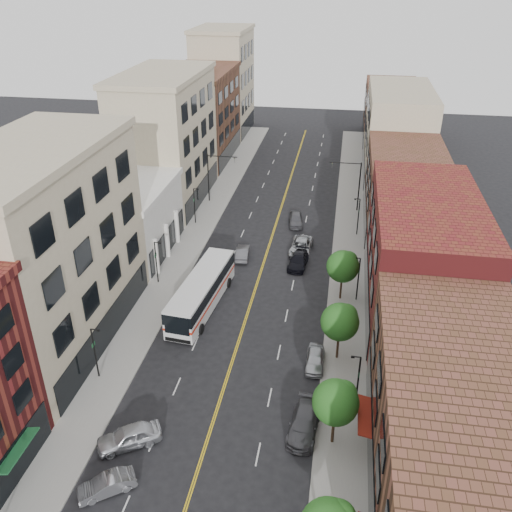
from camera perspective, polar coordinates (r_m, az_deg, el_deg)
The scene contains 33 objects.
ground at distance 41.65m, azimuth -6.12°, elevation -21.39°, with size 220.00×220.00×0.00m, color black.
sidewalk_left at distance 70.82m, azimuth -6.66°, elevation 1.72°, with size 4.00×110.00×0.15m, color gray.
sidewalk_right at distance 68.39m, azimuth 9.69°, elevation 0.46°, with size 4.00×110.00×0.15m, color gray.
bldg_l_tanoffice at distance 51.54m, azimuth -21.34°, elevation 0.19°, with size 10.00×22.00×18.00m, color tan.
bldg_l_white at distance 67.98m, azimuth -13.44°, elevation 3.58°, with size 10.00×14.00×8.00m, color silver.
bldg_l_far_a at distance 81.13m, azimuth -9.40°, elevation 11.84°, with size 10.00×20.00×18.00m, color tan.
bldg_l_far_b at distance 99.98m, azimuth -5.72°, elevation 14.32°, with size 10.00×20.00×15.00m, color brown.
bldg_l_far_c at distance 116.51m, azimuth -3.45°, elevation 17.69°, with size 10.00×16.00×20.00m, color tan.
bldg_r_near at distance 37.99m, azimuth 20.55°, elevation -18.63°, with size 10.00×26.00×10.00m, color brown.
bldg_r_mid at distance 56.52m, azimuth 17.08°, elevation 0.03°, with size 10.00×22.00×12.00m, color maroon.
bldg_r_far_a at distance 75.97m, azimuth 15.43°, elevation 6.83°, with size 10.00×20.00×10.00m, color brown.
bldg_r_far_b at distance 95.26m, azimuth 14.66°, elevation 12.53°, with size 10.00×22.00×14.00m, color tan.
bldg_r_far_c at distance 114.95m, azimuth 13.96°, elevation 14.49°, with size 10.00×18.00×11.00m, color brown.
tree_r_1 at distance 40.54m, azimuth 8.51°, elevation -14.85°, with size 3.40×3.40×5.59m.
tree_r_2 at distance 48.34m, azimuth 8.93°, elevation -6.75°, with size 3.40×3.40×5.59m.
tree_r_3 at distance 56.83m, azimuth 9.22°, elevation -0.99°, with size 3.40×3.40×5.59m.
lamp_l_1 at distance 48.31m, azimuth -16.60°, elevation -9.48°, with size 0.81×0.55×5.05m.
lamp_l_2 at distance 60.54m, azimuth -10.44°, elevation -0.40°, with size 0.81×0.55×5.05m.
lamp_l_3 at distance 74.22m, azimuth -6.47°, elevation 5.49°, with size 0.81×0.55×5.05m.
lamp_r_1 at distance 44.30m, azimuth 10.65°, elevation -12.62°, with size 0.81×0.55×5.05m.
lamp_r_2 at distance 57.39m, azimuth 10.69°, elevation -2.15°, with size 0.81×0.55×5.05m.
lamp_r_3 at distance 71.67m, azimuth 10.71°, elevation 4.30°, with size 0.81×0.55×5.05m.
signal_mast_left at distance 80.63m, azimuth -4.55°, elevation 8.76°, with size 4.49×0.18×7.20m.
signal_mast_right at distance 78.45m, azimuth 10.32°, elevation 7.82°, with size 4.49×0.18×7.20m.
city_bus at distance 56.20m, azimuth -5.75°, elevation -3.62°, with size 4.21×13.63×3.45m.
car_angle_a at distance 43.37m, azimuth -13.22°, elevation -18.00°, with size 1.92×4.78×1.63m, color silver.
car_angle_b at distance 41.03m, azimuth -15.45°, elevation -22.21°, with size 1.37×3.94×1.30m, color #919298.
car_parked_mid at distance 43.45m, azimuth 5.08°, elevation -17.15°, with size 2.13×5.23×1.52m, color #4A4A4F.
car_parked_far at distance 49.29m, azimuth 6.24°, elevation -10.76°, with size 1.64×4.09×1.39m, color #B0B3B8.
car_lane_behind at distance 65.86m, azimuth -1.42°, elevation 0.36°, with size 1.48×4.24×1.40m, color #4D4D52.
car_lane_a at distance 64.24m, azimuth 4.48°, elevation -0.49°, with size 2.00×4.93×1.43m, color black.
car_lane_b at distance 67.43m, azimuth 4.76°, elevation 1.03°, with size 2.53×5.48×1.52m, color #AEB2B6.
car_lane_c at distance 74.57m, azimuth 4.21°, elevation 3.88°, with size 1.85×4.61×1.57m, color #4B4C51.
Camera 1 is at (8.48, -25.59, 31.75)m, focal length 38.00 mm.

